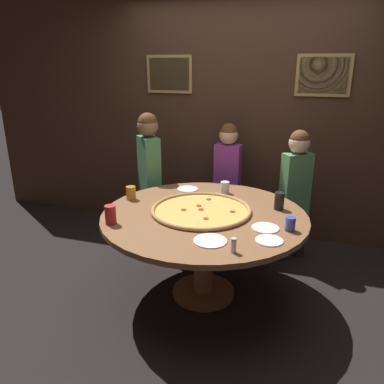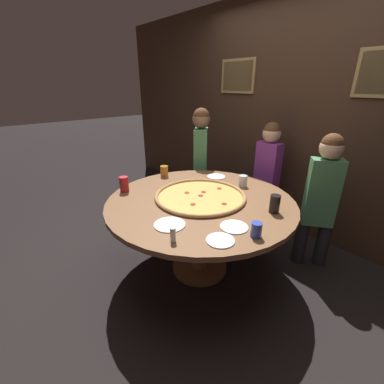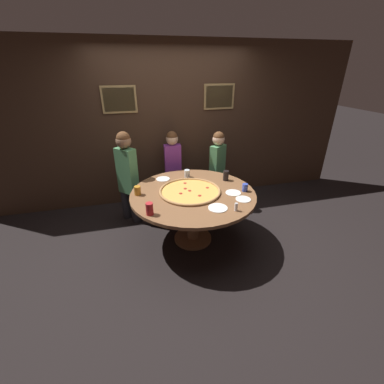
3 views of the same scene
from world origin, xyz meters
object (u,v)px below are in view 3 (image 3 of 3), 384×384
at_px(condiment_shaker, 236,207).
at_px(drink_cup_near_left, 245,188).
at_px(giant_pizza, 190,191).
at_px(drink_cup_beside_pizza, 138,191).
at_px(drink_cup_far_left, 150,209).
at_px(diner_far_right, 217,165).
at_px(diner_side_left, 173,165).
at_px(drink_cup_by_shaker, 187,173).
at_px(diner_far_left, 127,173).
at_px(dining_table, 193,201).
at_px(drink_cup_centre_back, 226,176).
at_px(white_plate_right_side, 218,208).
at_px(white_plate_near_front, 233,193).
at_px(white_plate_beside_cup, 243,199).
at_px(white_plate_left_side, 163,179).

bearing_deg(condiment_shaker, drink_cup_near_left, 54.64).
distance_m(giant_pizza, drink_cup_beside_pizza, 0.67).
distance_m(drink_cup_far_left, diner_far_right, 1.80).
bearing_deg(diner_side_left, drink_cup_far_left, 73.50).
xyz_separation_m(drink_cup_by_shaker, diner_far_left, (-0.85, 0.23, 0.00)).
xyz_separation_m(dining_table, diner_far_right, (0.65, 0.89, 0.12)).
distance_m(giant_pizza, drink_cup_centre_back, 0.63).
bearing_deg(drink_cup_by_shaker, diner_side_left, 100.29).
bearing_deg(diner_far_right, white_plate_right_side, 34.63).
height_order(drink_cup_far_left, white_plate_near_front, drink_cup_far_left).
relative_size(dining_table, drink_cup_beside_pizza, 13.97).
relative_size(drink_cup_by_shaker, white_plate_beside_cup, 0.59).
height_order(giant_pizza, drink_cup_centre_back, drink_cup_centre_back).
bearing_deg(white_plate_left_side, dining_table, -59.13).
xyz_separation_m(drink_cup_far_left, white_plate_right_side, (0.77, -0.06, -0.07)).
relative_size(drink_cup_beside_pizza, condiment_shaker, 1.19).
height_order(dining_table, white_plate_right_side, white_plate_right_side).
height_order(drink_cup_beside_pizza, diner_far_left, diner_far_left).
bearing_deg(drink_cup_far_left, drink_cup_by_shaker, 55.30).
height_order(white_plate_beside_cup, diner_side_left, diner_side_left).
xyz_separation_m(drink_cup_centre_back, white_plate_near_front, (-0.05, -0.41, -0.07)).
height_order(drink_cup_centre_back, diner_far_left, diner_far_left).
distance_m(drink_cup_by_shaker, white_plate_beside_cup, 1.00).
relative_size(dining_table, diner_far_right, 1.25).
relative_size(white_plate_beside_cup, white_plate_near_front, 0.94).
bearing_deg(white_plate_right_side, drink_cup_beside_pizza, 146.34).
height_order(white_plate_left_side, white_plate_near_front, same).
relative_size(condiment_shaker, diner_far_left, 0.07).
distance_m(drink_cup_near_left, white_plate_right_side, 0.60).
bearing_deg(diner_side_left, white_plate_beside_cup, 116.01).
xyz_separation_m(drink_cup_centre_back, diner_far_right, (0.10, 0.62, -0.08)).
relative_size(white_plate_right_side, diner_side_left, 0.17).
height_order(drink_cup_centre_back, white_plate_right_side, drink_cup_centre_back).
distance_m(drink_cup_near_left, white_plate_near_front, 0.18).
relative_size(drink_cup_beside_pizza, diner_side_left, 0.09).
bearing_deg(white_plate_right_side, drink_cup_near_left, 34.46).
xyz_separation_m(white_plate_right_side, white_plate_near_front, (0.32, 0.32, 0.00)).
bearing_deg(giant_pizza, diner_far_left, 136.74).
relative_size(drink_cup_near_left, white_plate_beside_cup, 0.55).
bearing_deg(drink_cup_near_left, white_plate_near_front, -174.22).
relative_size(giant_pizza, drink_cup_by_shaker, 7.32).
distance_m(dining_table, drink_cup_centre_back, 0.64).
height_order(drink_cup_beside_pizza, condiment_shaker, drink_cup_beside_pizza).
relative_size(drink_cup_centre_back, condiment_shaker, 1.47).
bearing_deg(white_plate_beside_cup, diner_far_right, 85.34).
relative_size(white_plate_right_side, white_plate_left_side, 1.15).
distance_m(drink_cup_near_left, white_plate_beside_cup, 0.25).
height_order(drink_cup_by_shaker, diner_far_right, diner_far_right).
bearing_deg(drink_cup_near_left, diner_far_right, 90.99).
xyz_separation_m(drink_cup_centre_back, drink_cup_beside_pizza, (-1.25, -0.15, -0.01)).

